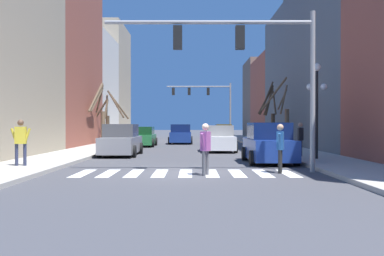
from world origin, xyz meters
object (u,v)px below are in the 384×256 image
car_parked_right_mid (218,139)px  street_lamp_right_corner (315,91)px  traffic_signal_near (248,54)px  pedestrian_waiting_at_curb (19,138)px  car_parked_right_near (267,144)px  car_parked_right_far (120,141)px  car_parked_left_near (222,133)px  traffic_signal_far (205,97)px  pedestrian_on_right_sidewalk (279,144)px  street_tree_right_near (98,113)px  car_driving_away_lane (141,137)px  street_tree_left_mid (108,117)px  pedestrian_on_left_sidewalk (204,145)px  car_driving_toward_lane (179,135)px  street_tree_right_mid (269,114)px  pedestrian_crossing_street (299,136)px  street_tree_left_far (282,117)px

car_parked_right_mid → street_lamp_right_corner: bearing=-153.1°
traffic_signal_near → pedestrian_waiting_at_curb: size_ratio=4.31×
car_parked_right_near → traffic_signal_near: bearing=160.4°
car_parked_right_far → car_parked_left_near: bearing=-16.7°
traffic_signal_far → street_lamp_right_corner: size_ratio=1.66×
car_parked_right_far → pedestrian_on_right_sidewalk: car_parked_right_far is taller
pedestrian_waiting_at_curb → street_tree_right_near: 18.20m
car_driving_away_lane → street_tree_left_mid: (-3.06, 2.54, 1.59)m
car_parked_right_far → car_driving_away_lane: size_ratio=1.08×
traffic_signal_far → car_parked_right_mid: 22.63m
car_driving_away_lane → pedestrian_on_left_sidewalk: pedestrian_on_left_sidewalk is taller
car_driving_toward_lane → car_parked_right_far: (-2.90, -14.94, 0.01)m
street_lamp_right_corner → street_tree_right_mid: (0.15, 12.86, -0.74)m
car_parked_right_far → car_parked_right_near: (7.32, -4.67, 0.02)m
street_lamp_right_corner → pedestrian_on_left_sidewalk: bearing=-134.2°
pedestrian_crossing_street → pedestrian_on_right_sidewalk: bearing=162.1°
pedestrian_on_right_sidewalk → pedestrian_on_left_sidewalk: bearing=-58.6°
car_parked_right_far → street_lamp_right_corner: bearing=-113.3°
pedestrian_on_left_sidewalk → street_tree_right_mid: 19.11m
car_driving_toward_lane → car_parked_right_far: bearing=-11.0°
pedestrian_on_right_sidewalk → street_tree_right_mid: 17.83m
traffic_signal_near → pedestrian_on_left_sidewalk: bearing=-147.9°
pedestrian_on_left_sidewalk → street_tree_right_near: street_tree_right_near is taller
traffic_signal_near → street_tree_right_near: traffic_signal_near is taller
car_parked_left_near → car_parked_right_mid: size_ratio=1.00×
car_parked_left_near → pedestrian_waiting_at_curb: bearing=162.8°
pedestrian_on_right_sidewalk → street_tree_right_near: size_ratio=0.36×
car_parked_left_near → pedestrian_on_right_sidewalk: pedestrian_on_right_sidewalk is taller
pedestrian_on_left_sidewalk → street_tree_left_mid: street_tree_left_mid is taller
traffic_signal_near → traffic_signal_far: 34.57m
car_parked_right_mid → pedestrian_crossing_street: bearing=-149.6°
car_driving_away_lane → street_tree_left_far: size_ratio=0.94×
car_parked_right_mid → street_tree_right_mid: 6.70m
car_parked_right_far → pedestrian_on_left_sidewalk: (4.35, -9.55, 0.23)m
street_tree_right_mid → street_tree_right_near: street_tree_right_near is taller
car_parked_right_near → street_tree_left_far: street_tree_left_far is taller
car_driving_toward_lane → traffic_signal_near: bearing=7.4°
pedestrian_waiting_at_curb → street_tree_left_far: (12.77, 13.59, 1.03)m
traffic_signal_near → car_parked_right_near: traffic_signal_near is taller
car_driving_away_lane → street_lamp_right_corner: bearing=-146.4°
car_driving_away_lane → pedestrian_crossing_street: size_ratio=2.74×
traffic_signal_near → car_parked_right_mid: bearing=91.6°
pedestrian_waiting_at_curb → pedestrian_on_left_sidewalk: pedestrian_waiting_at_curb is taller
car_parked_right_far → pedestrian_crossing_street: 9.60m
traffic_signal_far → car_parked_right_near: traffic_signal_far is taller
car_parked_right_far → street_tree_left_mid: (-3.03, 12.80, 1.50)m
car_parked_left_near → car_parked_right_mid: (-1.73, -20.70, -0.03)m
car_driving_toward_lane → car_parked_right_mid: car_driving_toward_lane is taller
car_driving_away_lane → pedestrian_crossing_street: 15.75m
car_parked_left_near → pedestrian_on_left_sidewalk: 34.12m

